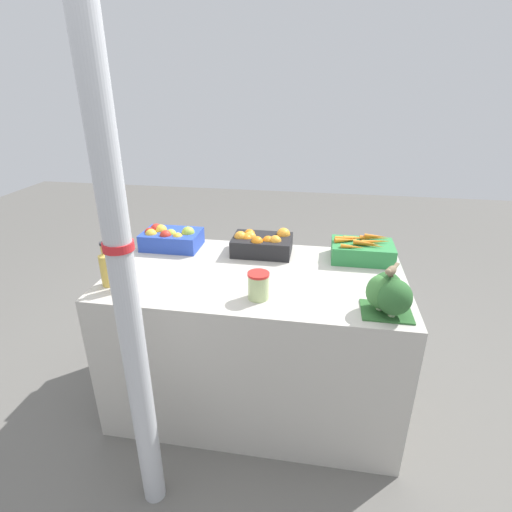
{
  "coord_description": "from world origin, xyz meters",
  "views": [
    {
      "loc": [
        0.31,
        -1.89,
        1.79
      ],
      "look_at": [
        0.0,
        0.0,
        0.94
      ],
      "focal_mm": 28.0,
      "sensor_mm": 36.0,
      "label": 1
    }
  ],
  "objects": [
    {
      "name": "ground_plane",
      "position": [
        0.0,
        0.0,
        0.0
      ],
      "size": [
        10.0,
        10.0,
        0.0
      ],
      "primitive_type": "plane",
      "color": "#605E59"
    },
    {
      "name": "market_table",
      "position": [
        0.0,
        0.0,
        0.42
      ],
      "size": [
        1.57,
        0.87,
        0.84
      ],
      "primitive_type": "cube",
      "color": "#B7B2A8",
      "rests_on": "ground_plane"
    },
    {
      "name": "support_pole",
      "position": [
        -0.36,
        -0.71,
        1.15
      ],
      "size": [
        0.11,
        0.11,
        2.3
      ],
      "color": "#B7BABF",
      "rests_on": "ground_plane"
    },
    {
      "name": "apple_crate",
      "position": [
        -0.58,
        0.27,
        0.91
      ],
      "size": [
        0.34,
        0.23,
        0.14
      ],
      "color": "#2847B7",
      "rests_on": "market_table"
    },
    {
      "name": "orange_crate",
      "position": [
        -0.01,
        0.27,
        0.91
      ],
      "size": [
        0.34,
        0.23,
        0.14
      ],
      "color": "black",
      "rests_on": "market_table"
    },
    {
      "name": "carrot_crate",
      "position": [
        0.57,
        0.28,
        0.9
      ],
      "size": [
        0.34,
        0.23,
        0.14
      ],
      "color": "#2D8442",
      "rests_on": "market_table"
    },
    {
      "name": "broccoli_pile",
      "position": [
        0.63,
        -0.3,
        0.94
      ],
      "size": [
        0.22,
        0.2,
        0.18
      ],
      "color": "#2D602D",
      "rests_on": "market_table"
    },
    {
      "name": "juice_bottle_golden",
      "position": [
        -0.71,
        -0.25,
        0.94
      ],
      "size": [
        0.07,
        0.07,
        0.23
      ],
      "color": "gold",
      "rests_on": "market_table"
    },
    {
      "name": "juice_bottle_amber",
      "position": [
        -0.59,
        -0.25,
        0.97
      ],
      "size": [
        0.06,
        0.06,
        0.3
      ],
      "color": "gold",
      "rests_on": "market_table"
    },
    {
      "name": "pickle_jar",
      "position": [
        0.05,
        -0.26,
        0.91
      ],
      "size": [
        0.1,
        0.1,
        0.13
      ],
      "color": "#B2C684",
      "rests_on": "market_table"
    },
    {
      "name": "sparrow_bird",
      "position": [
        0.63,
        -0.31,
        1.06
      ],
      "size": [
        0.07,
        0.13,
        0.05
      ],
      "rotation": [
        0.0,
        0.0,
        -2.06
      ],
      "color": "#4C3D2D",
      "rests_on": "broccoli_pile"
    }
  ]
}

